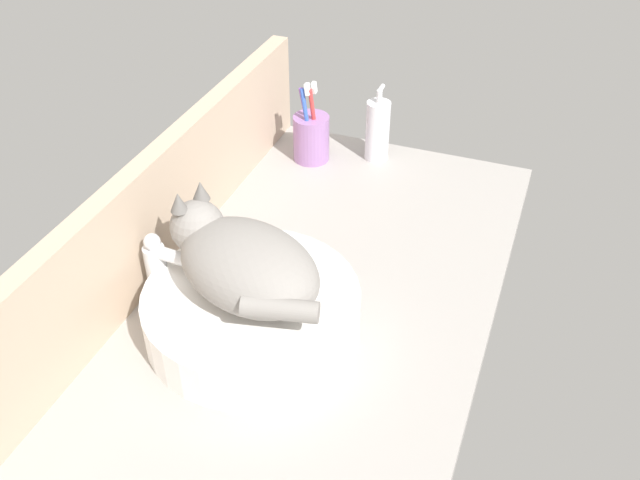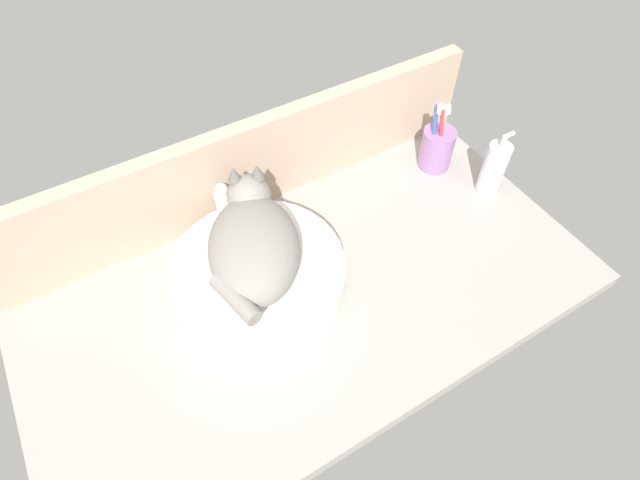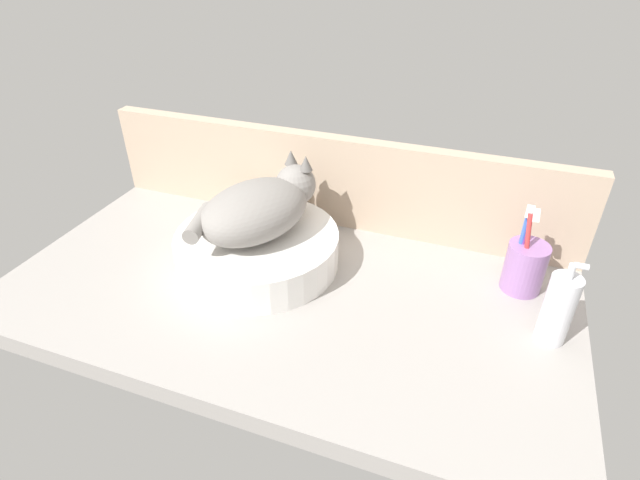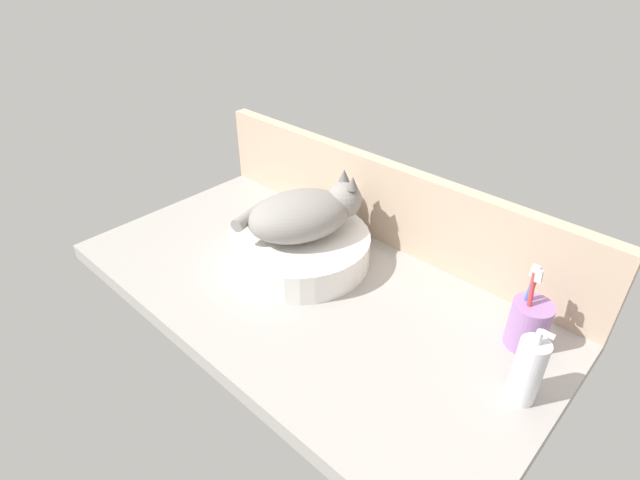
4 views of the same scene
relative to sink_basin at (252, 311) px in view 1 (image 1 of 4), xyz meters
The scene contains 7 objects.
ground_plane 12.00cm from the sink_basin, 34.29° to the right, with size 113.92×60.35×4.00cm, color #9E9993.
backsplash_panel 25.12cm from the sink_basin, 68.83° to the left, with size 113.92×3.60×21.89cm, color tan.
sink_basin is the anchor object (origin of this frame).
cat 9.63cm from the sink_basin, 71.08° to the left, with size 25.18×30.18×14.00cm.
faucet 16.91cm from the sink_basin, 86.54° to the left, with size 3.60×11.85×13.60cm.
soap_dispenser 58.83cm from the sink_basin, ahead, with size 5.21×5.21×16.74cm.
toothbrush_cup 54.30cm from the sink_basin, 11.15° to the left, with size 7.87×7.87×18.69cm.
Camera 1 is at (-82.83, -33.41, 81.62)cm, focal length 40.00 mm.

